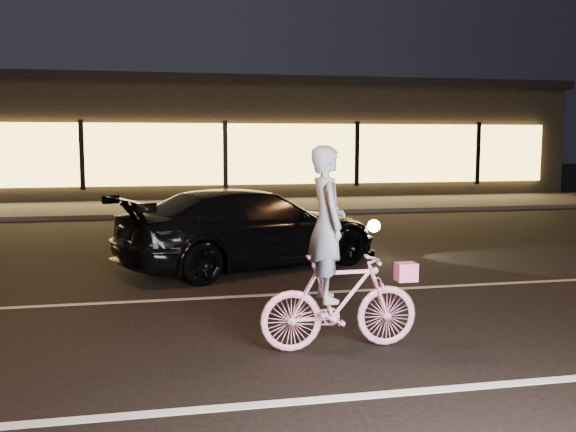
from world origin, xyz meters
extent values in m
plane|color=black|center=(0.00, 0.00, 0.00)|extent=(90.00, 90.00, 0.00)
cube|color=silver|center=(0.00, -1.50, 0.00)|extent=(60.00, 0.12, 0.01)
cube|color=gray|center=(0.00, 2.00, 0.00)|extent=(60.00, 0.10, 0.01)
cube|color=#383533|center=(0.00, 13.00, 0.06)|extent=(30.00, 4.00, 0.12)
cube|color=black|center=(0.00, 19.00, 2.00)|extent=(25.00, 8.00, 4.00)
cube|color=black|center=(0.00, 19.00, 4.05)|extent=(25.40, 8.40, 0.30)
cube|color=#FFC959|center=(0.00, 14.90, 1.60)|extent=(23.00, 0.15, 2.00)
cube|color=black|center=(-4.50, 14.82, 1.60)|extent=(0.15, 0.08, 2.20)
cube|color=black|center=(0.00, 14.82, 1.60)|extent=(0.15, 0.08, 2.20)
cube|color=black|center=(4.50, 14.82, 1.60)|extent=(0.15, 0.08, 2.20)
cube|color=black|center=(9.00, 14.82, 1.60)|extent=(0.15, 0.08, 2.20)
imported|color=#F83C8D|center=(-0.53, -0.32, 0.48)|extent=(1.59, 0.45, 0.95)
imported|color=silver|center=(-0.66, -0.32, 1.25)|extent=(0.36, 0.55, 1.50)
cube|color=#EF508C|center=(0.16, -0.32, 0.75)|extent=(0.20, 0.16, 0.18)
imported|color=black|center=(-0.77, 3.94, 0.64)|extent=(4.75, 3.29, 1.28)
sphere|color=#FFF2BF|center=(0.97, 5.27, 0.58)|extent=(0.21, 0.21, 0.21)
sphere|color=#FFF2BF|center=(1.40, 4.18, 0.58)|extent=(0.21, 0.21, 0.21)
camera|label=1|loc=(-2.27, -6.21, 2.04)|focal=40.00mm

